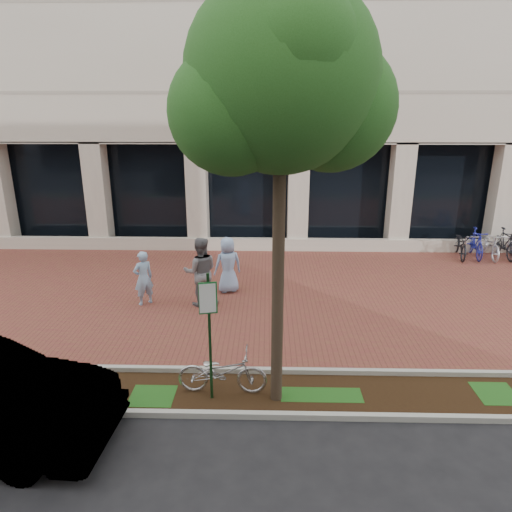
{
  "coord_description": "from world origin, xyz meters",
  "views": [
    {
      "loc": [
        0.79,
        -13.05,
        5.38
      ],
      "look_at": [
        0.48,
        -0.8,
        1.45
      ],
      "focal_mm": 32.0,
      "sensor_mm": 36.0,
      "label": 1
    }
  ],
  "objects_px": {
    "street_tree": "(284,90)",
    "bike_rack_cluster": "(505,244)",
    "pedestrian_left": "(143,278)",
    "parking_sign": "(209,322)",
    "pedestrian_mid": "(201,272)",
    "pedestrian_right": "(228,265)",
    "locked_bicycle": "(222,372)"
  },
  "relations": [
    {
      "from": "pedestrian_mid",
      "to": "locked_bicycle",
      "type": "bearing_deg",
      "value": 93.71
    },
    {
      "from": "pedestrian_left",
      "to": "pedestrian_right",
      "type": "height_order",
      "value": "pedestrian_right"
    },
    {
      "from": "pedestrian_mid",
      "to": "pedestrian_right",
      "type": "xyz_separation_m",
      "value": [
        0.69,
        1.02,
        -0.14
      ]
    },
    {
      "from": "street_tree",
      "to": "pedestrian_mid",
      "type": "relative_size",
      "value": 3.7
    },
    {
      "from": "street_tree",
      "to": "bike_rack_cluster",
      "type": "bearing_deg",
      "value": 46.22
    },
    {
      "from": "street_tree",
      "to": "pedestrian_mid",
      "type": "distance_m",
      "value": 6.81
    },
    {
      "from": "pedestrian_mid",
      "to": "pedestrian_right",
      "type": "height_order",
      "value": "pedestrian_mid"
    },
    {
      "from": "locked_bicycle",
      "to": "pedestrian_right",
      "type": "relative_size",
      "value": 1.02
    },
    {
      "from": "street_tree",
      "to": "locked_bicycle",
      "type": "height_order",
      "value": "street_tree"
    },
    {
      "from": "locked_bicycle",
      "to": "pedestrian_mid",
      "type": "height_order",
      "value": "pedestrian_mid"
    },
    {
      "from": "locked_bicycle",
      "to": "pedestrian_right",
      "type": "distance_m",
      "value": 5.34
    },
    {
      "from": "pedestrian_left",
      "to": "pedestrian_mid",
      "type": "height_order",
      "value": "pedestrian_mid"
    },
    {
      "from": "street_tree",
      "to": "pedestrian_right",
      "type": "distance_m",
      "value": 7.44
    },
    {
      "from": "parking_sign",
      "to": "bike_rack_cluster",
      "type": "distance_m",
      "value": 13.73
    },
    {
      "from": "locked_bicycle",
      "to": "bike_rack_cluster",
      "type": "height_order",
      "value": "bike_rack_cluster"
    },
    {
      "from": "street_tree",
      "to": "locked_bicycle",
      "type": "relative_size",
      "value": 4.21
    },
    {
      "from": "parking_sign",
      "to": "locked_bicycle",
      "type": "bearing_deg",
      "value": 36.29
    },
    {
      "from": "pedestrian_right",
      "to": "locked_bicycle",
      "type": "bearing_deg",
      "value": 71.48
    },
    {
      "from": "parking_sign",
      "to": "bike_rack_cluster",
      "type": "xyz_separation_m",
      "value": [
        10.1,
        9.24,
        -1.12
      ]
    },
    {
      "from": "pedestrian_left",
      "to": "pedestrian_mid",
      "type": "distance_m",
      "value": 1.66
    },
    {
      "from": "locked_bicycle",
      "to": "bike_rack_cluster",
      "type": "distance_m",
      "value": 13.39
    },
    {
      "from": "bike_rack_cluster",
      "to": "pedestrian_right",
      "type": "bearing_deg",
      "value": -155.21
    },
    {
      "from": "locked_bicycle",
      "to": "pedestrian_mid",
      "type": "distance_m",
      "value": 4.45
    },
    {
      "from": "street_tree",
      "to": "bike_rack_cluster",
      "type": "xyz_separation_m",
      "value": [
        8.79,
        9.18,
        -5.17
      ]
    },
    {
      "from": "pedestrian_mid",
      "to": "bike_rack_cluster",
      "type": "relative_size",
      "value": 0.47
    },
    {
      "from": "parking_sign",
      "to": "pedestrian_mid",
      "type": "height_order",
      "value": "parking_sign"
    },
    {
      "from": "pedestrian_left",
      "to": "parking_sign",
      "type": "bearing_deg",
      "value": 79.57
    },
    {
      "from": "pedestrian_left",
      "to": "bike_rack_cluster",
      "type": "distance_m",
      "value": 13.44
    },
    {
      "from": "pedestrian_right",
      "to": "pedestrian_left",
      "type": "bearing_deg",
      "value": 1.67
    },
    {
      "from": "pedestrian_right",
      "to": "bike_rack_cluster",
      "type": "height_order",
      "value": "pedestrian_right"
    },
    {
      "from": "street_tree",
      "to": "pedestrian_right",
      "type": "xyz_separation_m",
      "value": [
        -1.44,
        5.48,
        -4.82
      ]
    },
    {
      "from": "parking_sign",
      "to": "pedestrian_left",
      "type": "xyz_separation_m",
      "value": [
        -2.47,
        4.51,
        -0.84
      ]
    }
  ]
}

